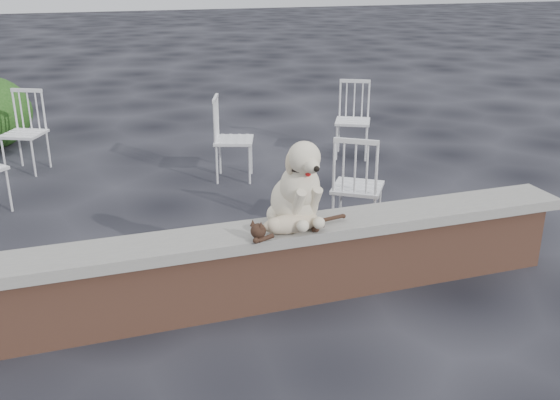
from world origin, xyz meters
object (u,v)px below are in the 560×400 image
object	(u,v)px
chair_d	(353,120)
chair_b	(24,132)
cat	(291,222)
chair_c	(358,185)
chair_e	(234,139)
dog	(295,180)

from	to	relation	value
chair_d	chair_b	bearing A→B (deg)	-161.94
cat	chair_d	bearing A→B (deg)	51.91
chair_c	cat	bearing A→B (deg)	80.60
cat	chair_c	world-z (taller)	chair_c
cat	chair_e	distance (m)	2.91
cat	chair_e	size ratio (longest dim) A/B	0.95
cat	chair_e	world-z (taller)	chair_e
cat	dog	bearing A→B (deg)	55.12
chair_b	chair_c	size ratio (longest dim) A/B	1.00
chair_e	chair_d	bearing A→B (deg)	-57.91
chair_e	chair_c	bearing A→B (deg)	-142.28
cat	chair_d	size ratio (longest dim) A/B	0.95
dog	chair_b	xyz separation A→B (m)	(-1.95, 3.78, -0.43)
chair_c	dog	bearing A→B (deg)	78.46
chair_b	chair_e	xyz separation A→B (m)	(2.23, -1.04, 0.00)
dog	chair_b	world-z (taller)	dog
chair_b	cat	bearing A→B (deg)	-37.91
chair_d	chair_c	size ratio (longest dim) A/B	1.00
chair_b	chair_e	world-z (taller)	same
chair_b	chair_c	distance (m)	4.08
cat	chair_c	xyz separation A→B (m)	(0.99, 1.02, -0.19)
dog	chair_d	bearing A→B (deg)	51.76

